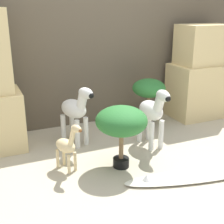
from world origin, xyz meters
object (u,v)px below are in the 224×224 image
giraffe_figurine (67,145)px  surfboard (195,176)px  zebra_left (76,110)px  potted_palm_front (149,91)px  zebra_right (153,112)px  potted_palm_back (121,122)px

giraffe_figurine → surfboard: (0.99, -0.58, -0.23)m
zebra_left → surfboard: (0.73, -1.11, -0.37)m
potted_palm_front → zebra_left: bearing=-171.4°
giraffe_figurine → surfboard: size_ratio=0.36×
zebra_left → potted_palm_front: 0.99m
zebra_right → zebra_left: bearing=152.3°
surfboard → potted_palm_front: bearing=79.1°
zebra_right → giraffe_figurine: size_ratio=1.38×
potted_palm_back → surfboard: potted_palm_back is taller
surfboard → potted_palm_back: bearing=139.0°
zebra_left → potted_palm_front: bearing=8.6°
surfboard → zebra_right: bearing=91.0°
potted_palm_front → zebra_right: bearing=-115.7°
zebra_right → potted_palm_back: zebra_right is taller
giraffe_figurine → surfboard: bearing=-30.6°
giraffe_figurine → potted_palm_back: bearing=-16.2°
zebra_right → potted_palm_front: zebra_right is taller
zebra_right → giraffe_figurine: bearing=-171.4°
potted_palm_front → potted_palm_back: 1.11m
potted_palm_front → potted_palm_back: potted_palm_front is taller
zebra_left → potted_palm_back: 0.70m
zebra_left → potted_palm_front: zebra_left is taller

